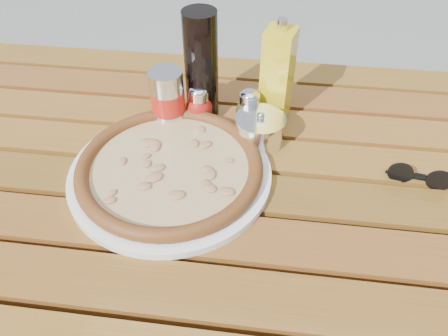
# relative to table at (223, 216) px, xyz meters

# --- Properties ---
(table) EXTENTS (1.40, 0.90, 0.75)m
(table) POSITION_rel_table_xyz_m (0.00, 0.00, 0.00)
(table) COLOR #33180B
(table) RESTS_ON ground
(plate) EXTENTS (0.38, 0.38, 0.01)m
(plate) POSITION_rel_table_xyz_m (-0.10, 0.02, 0.08)
(plate) COLOR white
(plate) RESTS_ON table
(pizza) EXTENTS (0.41, 0.41, 0.03)m
(pizza) POSITION_rel_table_xyz_m (-0.10, 0.02, 0.10)
(pizza) COLOR beige
(pizza) RESTS_ON plate
(pepper_shaker) EXTENTS (0.07, 0.07, 0.08)m
(pepper_shaker) POSITION_rel_table_xyz_m (-0.07, 0.19, 0.11)
(pepper_shaker) COLOR red
(pepper_shaker) RESTS_ON table
(oregano_shaker) EXTENTS (0.07, 0.07, 0.08)m
(oregano_shaker) POSITION_rel_table_xyz_m (0.03, 0.19, 0.11)
(oregano_shaker) COLOR #3C421A
(oregano_shaker) RESTS_ON table
(dark_bottle) EXTENTS (0.09, 0.09, 0.22)m
(dark_bottle) POSITION_rel_table_xyz_m (-0.07, 0.22, 0.19)
(dark_bottle) COLOR black
(dark_bottle) RESTS_ON table
(soda_can) EXTENTS (0.08, 0.08, 0.12)m
(soda_can) POSITION_rel_table_xyz_m (-0.13, 0.17, 0.13)
(soda_can) COLOR silver
(soda_can) RESTS_ON table
(olive_oil_cruet) EXTENTS (0.07, 0.07, 0.21)m
(olive_oil_cruet) POSITION_rel_table_xyz_m (0.08, 0.23, 0.17)
(olive_oil_cruet) COLOR gold
(olive_oil_cruet) RESTS_ON table
(parmesan_tin) EXTENTS (0.12, 0.12, 0.07)m
(parmesan_tin) POSITION_rel_table_xyz_m (0.05, 0.13, 0.11)
(parmesan_tin) COLOR white
(parmesan_tin) RESTS_ON table
(sunglasses) EXTENTS (0.11, 0.04, 0.04)m
(sunglasses) POSITION_rel_table_xyz_m (0.34, 0.06, 0.09)
(sunglasses) COLOR black
(sunglasses) RESTS_ON table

